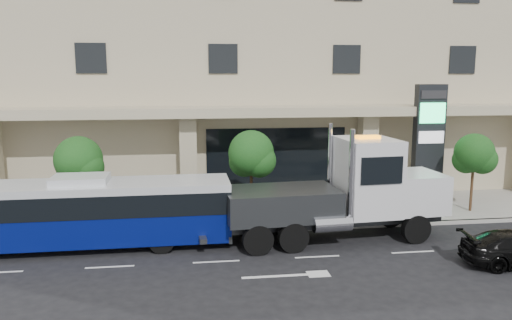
{
  "coord_description": "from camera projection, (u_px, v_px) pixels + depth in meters",
  "views": [
    {
      "loc": [
        -4.92,
        -19.85,
        7.11
      ],
      "look_at": [
        -1.98,
        2.0,
        3.36
      ],
      "focal_mm": 35.0,
      "sensor_mm": 36.0,
      "label": 1
    }
  ],
  "objects": [
    {
      "name": "tree_mid",
      "position": [
        252.0,
        156.0,
        23.94
      ],
      "size": [
        2.28,
        2.2,
        4.38
      ],
      "color": "#422B19",
      "rests_on": "sidewalk"
    },
    {
      "name": "sidewalk",
      "position": [
        286.0,
        211.0,
        26.11
      ],
      "size": [
        120.0,
        6.0,
        0.15
      ],
      "primitive_type": "cube",
      "color": "gray",
      "rests_on": "ground"
    },
    {
      "name": "convention_center",
      "position": [
        259.0,
        34.0,
        34.63
      ],
      "size": [
        60.0,
        17.6,
        20.0
      ],
      "color": "tan",
      "rests_on": "ground"
    },
    {
      "name": "ground",
      "position": [
        308.0,
        244.0,
        21.24
      ],
      "size": [
        120.0,
        120.0,
        0.0
      ],
      "primitive_type": "plane",
      "color": "black",
      "rests_on": "ground"
    },
    {
      "name": "tree_right",
      "position": [
        475.0,
        156.0,
        25.49
      ],
      "size": [
        2.1,
        2.0,
        4.04
      ],
      "color": "#422B19",
      "rests_on": "sidewalk"
    },
    {
      "name": "tree_left",
      "position": [
        79.0,
        163.0,
        22.91
      ],
      "size": [
        2.27,
        2.2,
        4.22
      ],
      "color": "#422B19",
      "rests_on": "sidewalk"
    },
    {
      "name": "city_bus",
      "position": [
        82.0,
        212.0,
        20.51
      ],
      "size": [
        12.17,
        2.68,
        3.08
      ],
      "rotation": [
        0.0,
        0.0,
        0.01
      ],
      "color": "black",
      "rests_on": "ground"
    },
    {
      "name": "curb",
      "position": [
        298.0,
        229.0,
        23.18
      ],
      "size": [
        120.0,
        0.3,
        0.15
      ],
      "primitive_type": "cube",
      "color": "gray",
      "rests_on": "ground"
    },
    {
      "name": "tow_truck",
      "position": [
        345.0,
        193.0,
        21.65
      ],
      "size": [
        10.98,
        3.36,
        4.99
      ],
      "rotation": [
        0.0,
        0.0,
        0.07
      ],
      "color": "#2D3033",
      "rests_on": "ground"
    },
    {
      "name": "signage_pylon",
      "position": [
        428.0,
        144.0,
        27.08
      ],
      "size": [
        1.63,
        0.62,
        6.49
      ],
      "rotation": [
        0.0,
        0.0,
        0.01
      ],
      "color": "black",
      "rests_on": "sidewalk"
    }
  ]
}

